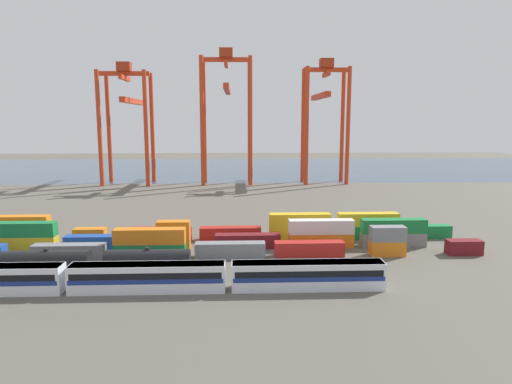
# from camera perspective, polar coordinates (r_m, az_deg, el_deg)

# --- Properties ---
(ground_plane) EXTENTS (420.00, 420.00, 0.00)m
(ground_plane) POSITION_cam_1_polar(r_m,az_deg,el_deg) (122.48, -10.53, -2.18)
(ground_plane) COLOR #5B564C
(harbour_water) EXTENTS (400.00, 110.00, 0.01)m
(harbour_water) POSITION_cam_1_polar(r_m,az_deg,el_deg) (225.25, -6.77, 2.98)
(harbour_water) COLOR #384C60
(harbour_water) RESTS_ON ground_plane
(passenger_train) EXTENTS (65.97, 3.14, 3.90)m
(passenger_train) POSITION_cam_1_polar(r_m,az_deg,el_deg) (65.39, -13.46, -10.28)
(passenger_train) COLOR silver
(passenger_train) RESTS_ON ground_plane
(freight_tank_row) EXTENTS (43.56, 2.79, 4.25)m
(freight_tank_row) POSITION_cam_1_polar(r_m,az_deg,el_deg) (76.76, -24.87, -8.10)
(freight_tank_row) COLOR #232326
(freight_tank_row) RESTS_ON ground_plane
(shipping_container_1) EXTENTS (12.10, 2.44, 2.60)m
(shipping_container_1) POSITION_cam_1_polar(r_m,az_deg,el_deg) (84.21, -22.49, -6.95)
(shipping_container_1) COLOR slate
(shipping_container_1) RESTS_ON ground_plane
(shipping_container_2) EXTENTS (12.10, 2.44, 2.60)m
(shipping_container_2) POSITION_cam_1_polar(r_m,az_deg,el_deg) (80.52, -13.18, -7.21)
(shipping_container_2) COLOR #197538
(shipping_container_2) RESTS_ON ground_plane
(shipping_container_3) EXTENTS (12.10, 2.44, 2.60)m
(shipping_container_3) POSITION_cam_1_polar(r_m,az_deg,el_deg) (79.84, -13.25, -5.42)
(shipping_container_3) COLOR orange
(shipping_container_3) RESTS_ON shipping_container_2
(shipping_container_4) EXTENTS (12.10, 2.44, 2.60)m
(shipping_container_4) POSITION_cam_1_polar(r_m,az_deg,el_deg) (79.08, -3.26, -7.28)
(shipping_container_4) COLOR slate
(shipping_container_4) RESTS_ON ground_plane
(shipping_container_5) EXTENTS (12.10, 2.44, 2.60)m
(shipping_container_5) POSITION_cam_1_polar(r_m,az_deg,el_deg) (80.02, 6.72, -7.13)
(shipping_container_5) COLOR #AD211C
(shipping_container_5) RESTS_ON ground_plane
(shipping_container_6) EXTENTS (6.04, 2.44, 2.60)m
(shipping_container_6) POSITION_cam_1_polar(r_m,az_deg,el_deg) (83.26, 16.19, -6.79)
(shipping_container_6) COLOR orange
(shipping_container_6) RESTS_ON ground_plane
(shipping_container_7) EXTENTS (6.04, 2.44, 2.60)m
(shipping_container_7) POSITION_cam_1_polar(r_m,az_deg,el_deg) (82.61, 16.27, -5.06)
(shipping_container_7) COLOR slate
(shipping_container_7) RESTS_ON shipping_container_6
(shipping_container_8) EXTENTS (6.04, 2.44, 2.60)m
(shipping_container_8) POSITION_cam_1_polar(r_m,az_deg,el_deg) (88.55, 24.72, -6.33)
(shipping_container_8) COLOR maroon
(shipping_container_8) RESTS_ON ground_plane
(shipping_container_11) EXTENTS (12.10, 2.44, 2.60)m
(shipping_container_11) POSITION_cam_1_polar(r_m,az_deg,el_deg) (93.31, -27.30, -5.75)
(shipping_container_11) COLOR gold
(shipping_container_11) RESTS_ON ground_plane
(shipping_container_12) EXTENTS (12.10, 2.44, 2.60)m
(shipping_container_12) POSITION_cam_1_polar(r_m,az_deg,el_deg) (92.73, -27.41, -4.20)
(shipping_container_12) COLOR #197538
(shipping_container_12) RESTS_ON shipping_container_11
(shipping_container_13) EXTENTS (12.10, 2.44, 2.60)m
(shipping_container_13) POSITION_cam_1_polar(r_m,az_deg,el_deg) (88.41, -19.19, -6.02)
(shipping_container_13) COLOR #1C4299
(shipping_container_13) RESTS_ON ground_plane
(shipping_container_14) EXTENTS (6.04, 2.44, 2.60)m
(shipping_container_14) POSITION_cam_1_polar(r_m,az_deg,el_deg) (85.45, -10.32, -6.17)
(shipping_container_14) COLOR orange
(shipping_container_14) RESTS_ON ground_plane
(shipping_container_15) EXTENTS (6.04, 2.44, 2.60)m
(shipping_container_15) POSITION_cam_1_polar(r_m,az_deg,el_deg) (84.81, -10.37, -4.47)
(shipping_container_15) COLOR orange
(shipping_container_15) RESTS_ON shipping_container_14
(shipping_container_16) EXTENTS (12.10, 2.44, 2.60)m
(shipping_container_16) POSITION_cam_1_polar(r_m,az_deg,el_deg) (84.63, -1.05, -6.17)
(shipping_container_16) COLOR maroon
(shipping_container_16) RESTS_ON ground_plane
(shipping_container_17) EXTENTS (12.10, 2.44, 2.60)m
(shipping_container_17) POSITION_cam_1_polar(r_m,az_deg,el_deg) (86.00, 8.16, -6.01)
(shipping_container_17) COLOR orange
(shipping_container_17) RESTS_ON ground_plane
(shipping_container_18) EXTENTS (12.10, 2.44, 2.60)m
(shipping_container_18) POSITION_cam_1_polar(r_m,az_deg,el_deg) (85.37, 8.20, -4.33)
(shipping_container_18) COLOR silver
(shipping_container_18) RESTS_ON shipping_container_17
(shipping_container_19) EXTENTS (12.10, 2.44, 2.60)m
(shipping_container_19) POSITION_cam_1_polar(r_m,az_deg,el_deg) (89.48, 16.86, -5.73)
(shipping_container_19) COLOR slate
(shipping_container_19) RESTS_ON ground_plane
(shipping_container_20) EXTENTS (12.10, 2.44, 2.60)m
(shipping_container_20) POSITION_cam_1_polar(r_m,az_deg,el_deg) (88.87, 16.94, -4.10)
(shipping_container_20) COLOR #197538
(shipping_container_20) RESTS_ON shipping_container_19
(shipping_container_21) EXTENTS (12.10, 2.44, 2.60)m
(shipping_container_21) POSITION_cam_1_polar(r_m,az_deg,el_deg) (99.84, -27.74, -4.87)
(shipping_container_21) COLOR orange
(shipping_container_21) RESTS_ON ground_plane
(shipping_container_22) EXTENTS (12.10, 2.44, 2.60)m
(shipping_container_22) POSITION_cam_1_polar(r_m,az_deg,el_deg) (99.30, -27.85, -3.41)
(shipping_container_22) COLOR orange
(shipping_container_22) RESTS_ON shipping_container_21
(shipping_container_23) EXTENTS (6.04, 2.44, 2.60)m
(shipping_container_23) POSITION_cam_1_polar(r_m,az_deg,el_deg) (94.75, -20.18, -5.08)
(shipping_container_23) COLOR orange
(shipping_container_23) RESTS_ON ground_plane
(shipping_container_24) EXTENTS (12.10, 2.44, 2.60)m
(shipping_container_24) POSITION_cam_1_polar(r_m,az_deg,el_deg) (91.47, -11.92, -5.21)
(shipping_container_24) COLOR #AD211C
(shipping_container_24) RESTS_ON ground_plane
(shipping_container_25) EXTENTS (12.10, 2.44, 2.60)m
(shipping_container_25) POSITION_cam_1_polar(r_m,az_deg,el_deg) (90.19, -3.23, -5.23)
(shipping_container_25) COLOR #AD211C
(shipping_container_25) RESTS_ON ground_plane
(shipping_container_26) EXTENTS (12.10, 2.44, 2.60)m
(shipping_container_26) POSITION_cam_1_polar(r_m,az_deg,el_deg) (91.00, 5.50, -5.13)
(shipping_container_26) COLOR gold
(shipping_container_26) RESTS_ON ground_plane
(shipping_container_27) EXTENTS (12.10, 2.44, 2.60)m
(shipping_container_27) POSITION_cam_1_polar(r_m,az_deg,el_deg) (90.40, 5.53, -3.53)
(shipping_container_27) COLOR gold
(shipping_container_27) RESTS_ON shipping_container_26
(shipping_container_28) EXTENTS (12.10, 2.44, 2.60)m
(shipping_container_28) POSITION_cam_1_polar(r_m,az_deg,el_deg) (93.83, 13.89, -4.92)
(shipping_container_28) COLOR #197538
(shipping_container_28) RESTS_ON ground_plane
(shipping_container_29) EXTENTS (12.10, 2.44, 2.60)m
(shipping_container_29) POSITION_cam_1_polar(r_m,az_deg,el_deg) (93.25, 13.95, -3.37)
(shipping_container_29) COLOR gold
(shipping_container_29) RESTS_ON shipping_container_28
(shipping_container_30) EXTENTS (6.04, 2.44, 2.60)m
(shipping_container_30) POSITION_cam_1_polar(r_m,az_deg,el_deg) (98.53, 21.62, -4.63)
(shipping_container_30) COLOR #197538
(shipping_container_30) RESTS_ON ground_plane
(gantry_crane_west) EXTENTS (17.99, 37.40, 44.13)m
(gantry_crane_west) POSITION_cam_1_polar(r_m,az_deg,el_deg) (177.09, -15.83, 9.75)
(gantry_crane_west) COLOR red
(gantry_crane_west) RESTS_ON ground_plane
(gantry_crane_central) EXTENTS (18.89, 41.24, 49.17)m
(gantry_crane_central) POSITION_cam_1_polar(r_m,az_deg,el_deg) (172.99, -3.71, 11.15)
(gantry_crane_central) COLOR red
(gantry_crane_central) RESTS_ON ground_plane
(gantry_crane_east) EXTENTS (16.79, 33.07, 45.76)m
(gantry_crane_east) POSITION_cam_1_polar(r_m,az_deg,el_deg) (174.90, 8.59, 10.27)
(gantry_crane_east) COLOR red
(gantry_crane_east) RESTS_ON ground_plane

